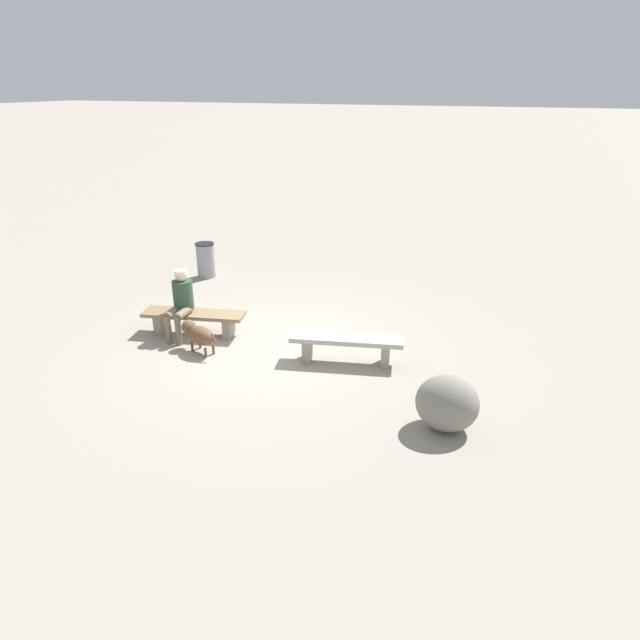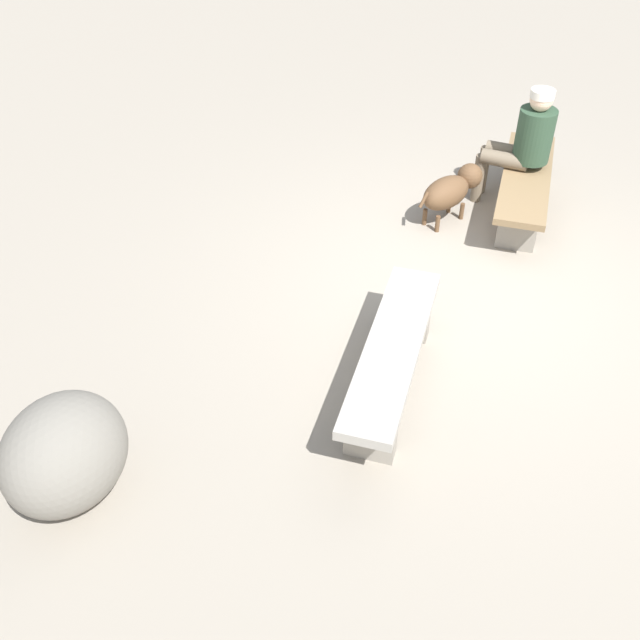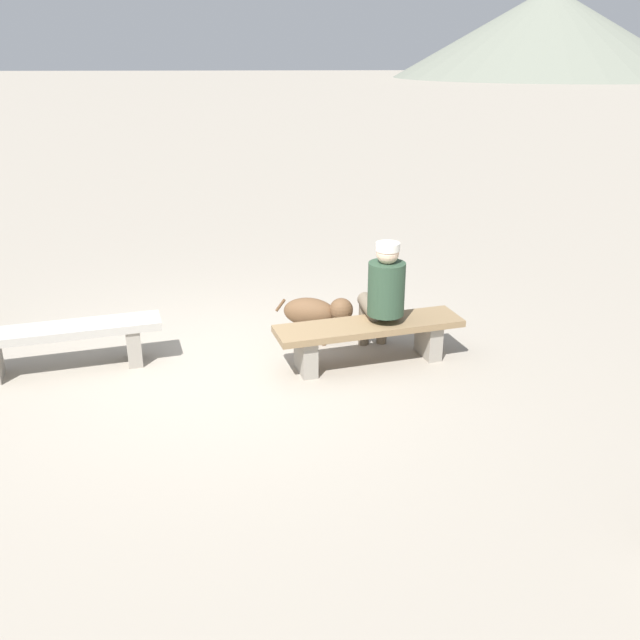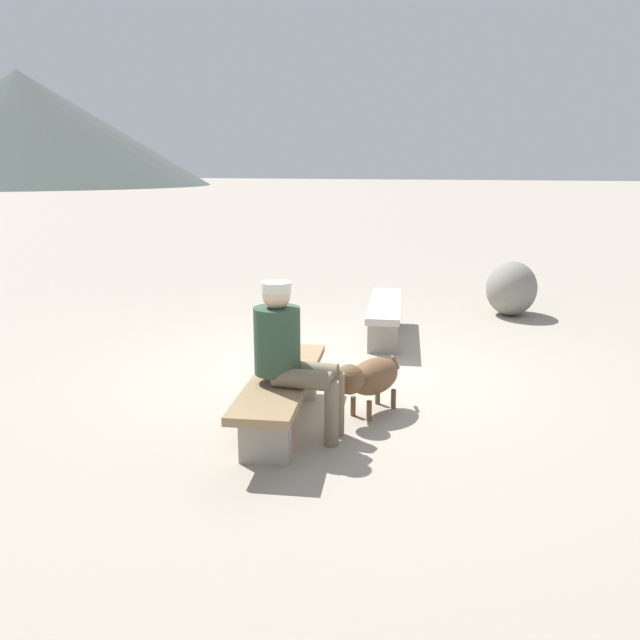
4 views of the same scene
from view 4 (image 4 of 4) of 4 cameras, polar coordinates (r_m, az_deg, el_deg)
name	(u,v)px [view 4 (image 4 of 4)]	position (r m, az deg, el deg)	size (l,w,h in m)	color
ground	(335,375)	(6.46, 1.39, -5.03)	(210.00, 210.00, 0.06)	#9E9384
bench_left	(385,312)	(7.71, 5.90, 0.71)	(1.87, 0.80, 0.45)	gray
bench_right	(282,389)	(5.08, -3.46, -6.30)	(1.89, 0.88, 0.43)	gray
seated_person	(289,349)	(4.78, -2.86, -2.60)	(0.40, 0.69, 1.22)	#2D4733
dog	(369,377)	(5.30, 4.45, -5.20)	(0.81, 0.47, 0.51)	brown
boulder	(511,288)	(9.28, 16.94, 2.75)	(0.83, 0.70, 0.76)	gray
distant_peak_1	(22,128)	(82.60, -25.36, 15.40)	(42.09, 42.09, 12.79)	#4C5651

